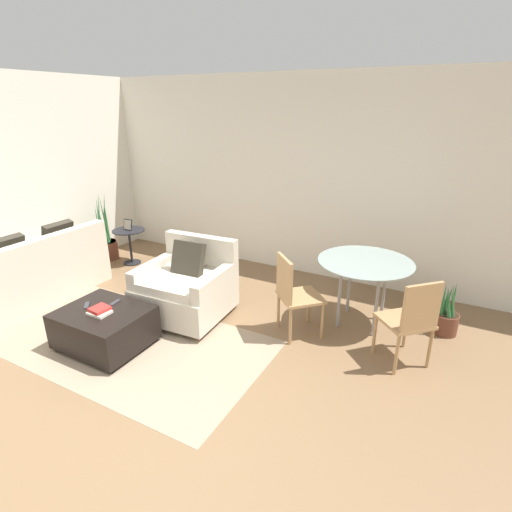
{
  "coord_description": "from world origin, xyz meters",
  "views": [
    {
      "loc": [
        2.11,
        -1.8,
        2.35
      ],
      "look_at": [
        0.13,
        1.88,
        0.75
      ],
      "focal_mm": 28.0,
      "sensor_mm": 36.0,
      "label": 1
    }
  ],
  "objects": [
    {
      "name": "ground_plane",
      "position": [
        0.0,
        0.0,
        0.0
      ],
      "size": [
        20.0,
        20.0,
        0.0
      ],
      "primitive_type": "plane",
      "color": "brown"
    },
    {
      "name": "wall_back",
      "position": [
        0.0,
        3.4,
        1.38
      ],
      "size": [
        12.0,
        0.06,
        2.75
      ],
      "color": "white",
      "rests_on": "ground_plane"
    },
    {
      "name": "wall_left",
      "position": [
        -3.18,
        1.5,
        1.38
      ],
      "size": [
        0.06,
        12.0,
        2.75
      ],
      "color": "white",
      "rests_on": "ground_plane"
    },
    {
      "name": "area_rug",
      "position": [
        -0.76,
        0.73,
        0.0
      ],
      "size": [
        2.91,
        1.6,
        0.01
      ],
      "color": "gray",
      "rests_on": "ground_plane"
    },
    {
      "name": "couch",
      "position": [
        -2.6,
        0.99,
        0.3
      ],
      "size": [
        0.92,
        1.71,
        0.91
      ],
      "color": "beige",
      "rests_on": "ground_plane"
    },
    {
      "name": "armchair",
      "position": [
        -0.59,
        1.52,
        0.35
      ],
      "size": [
        1.0,
        0.95,
        0.89
      ],
      "color": "beige",
      "rests_on": "ground_plane"
    },
    {
      "name": "ottoman",
      "position": [
        -0.93,
        0.59,
        0.22
      ],
      "size": [
        0.86,
        0.71,
        0.41
      ],
      "color": "black",
      "rests_on": "ground_plane"
    },
    {
      "name": "book_stack",
      "position": [
        -0.9,
        0.54,
        0.44
      ],
      "size": [
        0.21,
        0.2,
        0.06
      ],
      "color": "beige",
      "rests_on": "ottoman"
    },
    {
      "name": "tv_remote_primary",
      "position": [
        -1.15,
        0.59,
        0.41
      ],
      "size": [
        0.13,
        0.13,
        0.01
      ],
      "color": "#333338",
      "rests_on": "ottoman"
    },
    {
      "name": "tv_remote_secondary",
      "position": [
        -0.94,
        0.77,
        0.41
      ],
      "size": [
        0.06,
        0.14,
        0.01
      ],
      "color": "#333338",
      "rests_on": "ottoman"
    },
    {
      "name": "potted_plant",
      "position": [
        -2.86,
        2.38,
        0.26
      ],
      "size": [
        0.35,
        0.35,
        1.08
      ],
      "color": "brown",
      "rests_on": "ground_plane"
    },
    {
      "name": "side_table",
      "position": [
        -2.36,
        2.41,
        0.39
      ],
      "size": [
        0.48,
        0.48,
        0.55
      ],
      "color": "black",
      "rests_on": "ground_plane"
    },
    {
      "name": "picture_frame",
      "position": [
        -2.36,
        2.41,
        0.63
      ],
      "size": [
        0.16,
        0.07,
        0.17
      ],
      "color": "black",
      "rests_on": "side_table"
    },
    {
      "name": "dining_table",
      "position": [
        1.26,
        2.29,
        0.66
      ],
      "size": [
        1.03,
        1.03,
        0.76
      ],
      "color": "#8C9E99",
      "rests_on": "ground_plane"
    },
    {
      "name": "dining_chair_near_left",
      "position": [
        0.67,
        1.7,
        0.52
      ],
      "size": [
        0.59,
        0.59,
        0.9
      ],
      "color": "tan",
      "rests_on": "ground_plane"
    },
    {
      "name": "dining_chair_near_right",
      "position": [
        1.85,
        1.7,
        0.52
      ],
      "size": [
        0.59,
        0.59,
        0.9
      ],
      "color": "tan",
      "rests_on": "ground_plane"
    },
    {
      "name": "potted_plant_small",
      "position": [
        2.14,
        2.5,
        0.19
      ],
      "size": [
        0.25,
        0.25,
        0.62
      ],
      "color": "brown",
      "rests_on": "ground_plane"
    }
  ]
}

